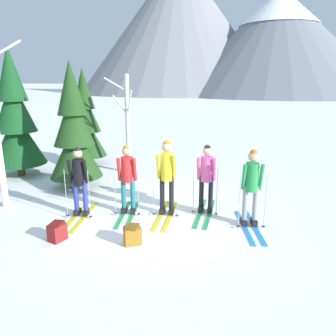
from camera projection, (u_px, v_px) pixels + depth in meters
The scene contains 13 objects.
ground_plane at pixel (156, 215), 7.78m from camera, with size 400.00×400.00×0.00m, color white.
skier_in_black at pixel (79, 180), 7.51m from camera, with size 0.61×1.75×1.63m.
skier_in_red at pixel (128, 176), 7.66m from camera, with size 0.61×1.67×1.65m.
skier_in_yellow at pixel (167, 175), 7.56m from camera, with size 0.61×1.79×1.77m.
skier_in_pink at pixel (207, 175), 7.71m from camera, with size 0.61×1.80×1.64m.
skier_in_green at pixel (251, 185), 6.96m from camera, with size 0.60×1.74×1.69m.
pine_tree_near at pixel (74, 132), 9.30m from camera, with size 1.49×1.49×3.60m.
pine_tree_mid at pixel (15, 118), 10.50m from camera, with size 1.70×1.70×4.10m.
pine_tree_far at pixel (85, 122), 11.96m from camera, with size 1.44×1.44×3.48m.
birch_tree_slender at pixel (127, 123), 10.86m from camera, with size 1.02×0.64×3.24m.
backpack_on_snow_front at pixel (133, 235), 6.37m from camera, with size 0.39×0.36×0.38m.
backpack_on_snow_beside at pixel (57, 232), 6.50m from camera, with size 0.34×0.38×0.38m.
mountain_ridge_distant at pixel (216, 31), 68.44m from camera, with size 62.91×48.01×28.14m.
Camera 1 is at (1.45, -7.08, 3.10)m, focal length 35.34 mm.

